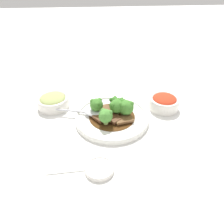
% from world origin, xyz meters
% --- Properties ---
extents(ground_plane, '(4.00, 4.00, 0.00)m').
position_xyz_m(ground_plane, '(0.00, 0.00, 0.00)').
color(ground_plane, white).
extents(main_plate, '(0.25, 0.25, 0.02)m').
position_xyz_m(main_plate, '(0.00, 0.00, 0.01)').
color(main_plate, white).
rests_on(main_plate, ground_plane).
extents(beef_strip_0, '(0.05, 0.05, 0.01)m').
position_xyz_m(beef_strip_0, '(-0.04, -0.02, 0.02)').
color(beef_strip_0, '#56331E').
rests_on(beef_strip_0, main_plate).
extents(beef_strip_1, '(0.07, 0.05, 0.01)m').
position_xyz_m(beef_strip_1, '(0.04, -0.03, 0.02)').
color(beef_strip_1, brown).
rests_on(beef_strip_1, main_plate).
extents(beef_strip_2, '(0.07, 0.07, 0.01)m').
position_xyz_m(beef_strip_2, '(-0.00, -0.02, 0.02)').
color(beef_strip_2, '#56331E').
rests_on(beef_strip_2, main_plate).
extents(beef_strip_3, '(0.05, 0.06, 0.01)m').
position_xyz_m(beef_strip_3, '(-0.01, 0.03, 0.02)').
color(beef_strip_3, brown).
rests_on(beef_strip_3, main_plate).
extents(broccoli_floret_0, '(0.05, 0.05, 0.06)m').
position_xyz_m(broccoli_floret_0, '(0.05, 0.00, 0.05)').
color(broccoli_floret_0, '#8EB756').
rests_on(broccoli_floret_0, main_plate).
extents(broccoli_floret_1, '(0.04, 0.04, 0.05)m').
position_xyz_m(broccoli_floret_1, '(-0.05, 0.02, 0.05)').
color(broccoli_floret_1, '#8EB756').
rests_on(broccoli_floret_1, main_plate).
extents(broccoli_floret_2, '(0.03, 0.03, 0.04)m').
position_xyz_m(broccoli_floret_2, '(0.01, 0.05, 0.04)').
color(broccoli_floret_2, '#8EB756').
rests_on(broccoli_floret_2, main_plate).
extents(broccoli_floret_3, '(0.04, 0.04, 0.05)m').
position_xyz_m(broccoli_floret_3, '(-0.02, -0.04, 0.05)').
color(broccoli_floret_3, '#8EB756').
rests_on(broccoli_floret_3, main_plate).
extents(broccoli_floret_4, '(0.04, 0.04, 0.05)m').
position_xyz_m(broccoli_floret_4, '(0.03, 0.03, 0.05)').
color(broccoli_floret_4, '#8EB756').
rests_on(broccoli_floret_4, main_plate).
extents(broccoli_floret_5, '(0.05, 0.05, 0.05)m').
position_xyz_m(broccoli_floret_5, '(0.02, 0.01, 0.05)').
color(broccoli_floret_5, '#7FA84C').
rests_on(broccoli_floret_5, main_plate).
extents(serving_spoon, '(0.21, 0.07, 0.01)m').
position_xyz_m(serving_spoon, '(-0.08, 0.02, 0.03)').
color(serving_spoon, silver).
rests_on(serving_spoon, main_plate).
extents(side_bowl_kimchi, '(0.11, 0.11, 0.05)m').
position_xyz_m(side_bowl_kimchi, '(0.20, 0.06, 0.03)').
color(side_bowl_kimchi, white).
rests_on(side_bowl_kimchi, ground_plane).
extents(side_bowl_appetizer, '(0.12, 0.12, 0.05)m').
position_xyz_m(side_bowl_appetizer, '(-0.21, 0.10, 0.02)').
color(side_bowl_appetizer, white).
rests_on(side_bowl_appetizer, ground_plane).
extents(sauce_dish, '(0.08, 0.08, 0.01)m').
position_xyz_m(sauce_dish, '(-0.05, -0.21, 0.01)').
color(sauce_dish, white).
rests_on(sauce_dish, ground_plane).
extents(paper_napkin, '(0.14, 0.09, 0.01)m').
position_xyz_m(paper_napkin, '(-0.13, -0.17, 0.00)').
color(paper_napkin, silver).
rests_on(paper_napkin, ground_plane).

